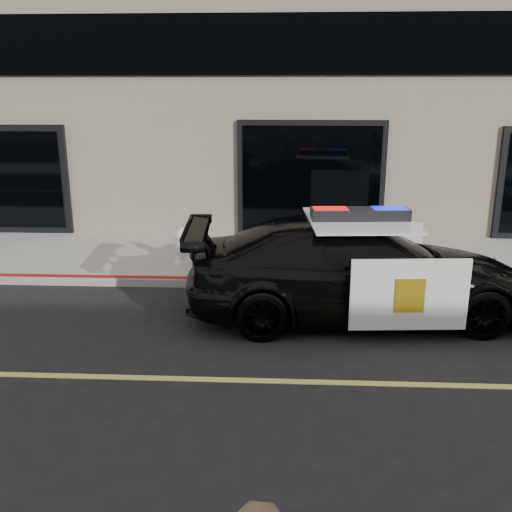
{
  "coord_description": "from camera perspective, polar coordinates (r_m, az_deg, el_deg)",
  "views": [
    {
      "loc": [
        -1.62,
        -6.44,
        3.52
      ],
      "look_at": [
        -2.05,
        2.2,
        1.0
      ],
      "focal_mm": 40.0,
      "sensor_mm": 36.0,
      "label": 1
    }
  ],
  "objects": [
    {
      "name": "ground",
      "position": [
        7.51,
        15.32,
        -12.32
      ],
      "size": [
        120.0,
        120.0,
        0.0
      ],
      "primitive_type": "plane",
      "color": "black",
      "rests_on": "ground"
    },
    {
      "name": "sidewalk_n",
      "position": [
        12.29,
        10.33,
        -0.31
      ],
      "size": [
        60.0,
        3.5,
        0.15
      ],
      "primitive_type": "cube",
      "color": "gray",
      "rests_on": "ground"
    },
    {
      "name": "fire_hydrant",
      "position": [
        11.51,
        -7.43,
        0.9
      ],
      "size": [
        0.34,
        0.47,
        0.75
      ],
      "color": "white",
      "rests_on": "sidewalk_n"
    },
    {
      "name": "police_car",
      "position": [
        9.19,
        10.09,
        -1.26
      ],
      "size": [
        2.97,
        5.73,
        1.78
      ],
      "color": "black",
      "rests_on": "ground"
    }
  ]
}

